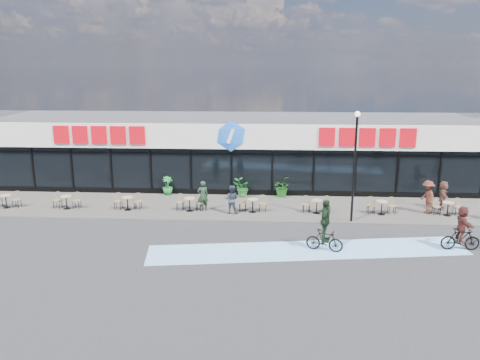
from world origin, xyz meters
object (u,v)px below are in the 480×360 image
(bistro_set_0, at_px, (7,199))
(potted_plant_left, at_px, (168,186))
(cyclist_a, at_px, (325,229))
(cyclist_b, at_px, (461,230))
(potted_plant_right, at_px, (281,187))
(potted_plant_mid, at_px, (242,188))
(pedestrian_b, at_px, (443,195))
(pedestrian_a, at_px, (428,197))
(lamp_post, at_px, (355,158))
(patron_right, at_px, (231,199))
(patron_left, at_px, (203,196))

(bistro_set_0, bearing_deg, potted_plant_left, 20.23)
(cyclist_a, xyz_separation_m, cyclist_b, (5.96, 0.43, -0.08))
(cyclist_b, bearing_deg, potted_plant_right, 134.33)
(potted_plant_mid, height_order, pedestrian_b, pedestrian_b)
(potted_plant_left, distance_m, cyclist_b, 16.59)
(potted_plant_left, height_order, pedestrian_a, pedestrian_a)
(lamp_post, bearing_deg, bistro_set_0, 176.05)
(potted_plant_right, relative_size, patron_right, 0.77)
(potted_plant_right, relative_size, cyclist_a, 0.52)
(lamp_post, height_order, patron_left, lamp_post)
(patron_right, distance_m, cyclist_a, 6.51)
(bistro_set_0, bearing_deg, potted_plant_mid, 12.41)
(cyclist_a, bearing_deg, lamp_post, 64.51)
(pedestrian_b, bearing_deg, patron_left, 112.42)
(potted_plant_left, height_order, cyclist_a, cyclist_a)
(patron_right, bearing_deg, potted_plant_left, -32.58)
(patron_left, bearing_deg, pedestrian_a, 159.97)
(lamp_post, xyz_separation_m, bistro_set_0, (-18.98, 1.31, -2.86))
(potted_plant_left, height_order, patron_left, patron_left)
(pedestrian_a, bearing_deg, pedestrian_b, 119.06)
(potted_plant_mid, bearing_deg, potted_plant_right, 5.55)
(pedestrian_a, height_order, cyclist_a, cyclist_a)
(lamp_post, bearing_deg, potted_plant_left, 157.03)
(potted_plant_mid, height_order, patron_right, patron_right)
(pedestrian_a, bearing_deg, potted_plant_right, -117.57)
(potted_plant_mid, height_order, patron_left, patron_left)
(patron_right, relative_size, cyclist_a, 0.67)
(pedestrian_a, xyz_separation_m, cyclist_a, (-6.11, -5.39, -0.01))
(patron_right, bearing_deg, potted_plant_mid, -89.70)
(cyclist_b, bearing_deg, pedestrian_b, 77.65)
(potted_plant_right, distance_m, cyclist_b, 10.92)
(cyclist_a, bearing_deg, pedestrian_b, 40.71)
(potted_plant_right, xyz_separation_m, pedestrian_a, (7.78, -2.85, 0.30))
(bistro_set_0, relative_size, cyclist_a, 0.66)
(bistro_set_0, bearing_deg, pedestrian_a, 0.65)
(potted_plant_right, height_order, pedestrian_a, pedestrian_a)
(lamp_post, height_order, pedestrian_b, lamp_post)
(patron_right, height_order, cyclist_b, cyclist_b)
(potted_plant_mid, relative_size, cyclist_b, 0.55)
(potted_plant_left, bearing_deg, bistro_set_0, -159.77)
(pedestrian_b, bearing_deg, lamp_post, 131.82)
(potted_plant_mid, bearing_deg, cyclist_b, -37.12)
(bistro_set_0, height_order, patron_left, patron_left)
(pedestrian_a, bearing_deg, patron_right, -94.00)
(potted_plant_left, height_order, potted_plant_right, potted_plant_right)
(lamp_post, distance_m, patron_right, 6.82)
(patron_left, distance_m, pedestrian_a, 12.16)
(potted_plant_left, height_order, potted_plant_mid, potted_plant_left)
(pedestrian_b, bearing_deg, potted_plant_mid, 98.85)
(potted_plant_left, bearing_deg, potted_plant_right, -0.14)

